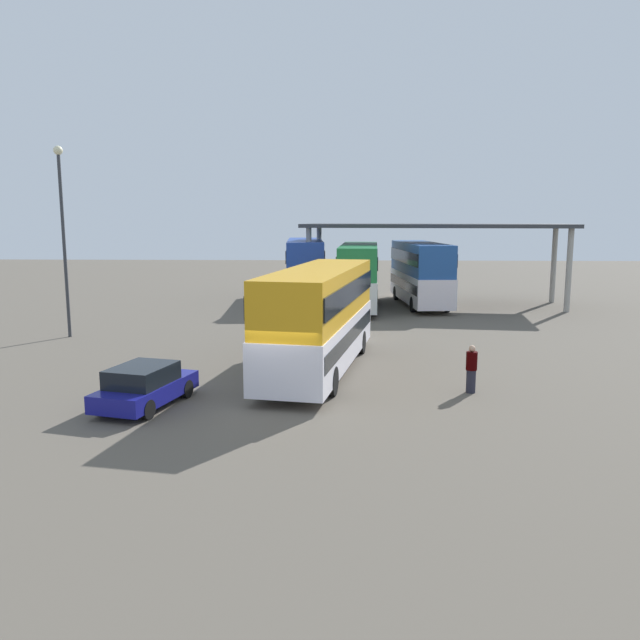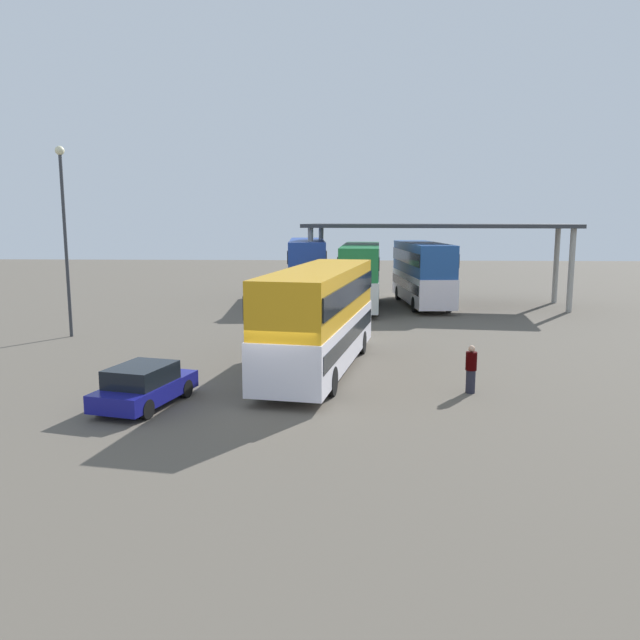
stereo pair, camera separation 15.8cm
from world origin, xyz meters
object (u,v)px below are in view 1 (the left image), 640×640
(double_decker_mid_row, at_px, (359,273))
(double_decker_main, at_px, (320,315))
(lamppost_tall, at_px, (63,222))
(double_decker_far_right, at_px, (420,271))
(parked_hatchback, at_px, (145,386))
(pedestrian_waiting, at_px, (471,369))
(double_decker_near_canopy, at_px, (305,267))

(double_decker_mid_row, bearing_deg, double_decker_main, 176.55)
(double_decker_mid_row, xyz_separation_m, lamppost_tall, (-14.79, -10.96, 3.45))
(double_decker_main, distance_m, lamppost_tall, 14.87)
(lamppost_tall, bearing_deg, double_decker_far_right, 32.80)
(parked_hatchback, relative_size, double_decker_far_right, 0.41)
(double_decker_main, relative_size, double_decker_mid_row, 1.03)
(double_decker_main, height_order, parked_hatchback, double_decker_main)
(parked_hatchback, height_order, lamppost_tall, lamppost_tall)
(double_decker_mid_row, relative_size, lamppost_tall, 1.18)
(lamppost_tall, distance_m, pedestrian_waiting, 21.09)
(lamppost_tall, relative_size, pedestrian_waiting, 5.66)
(double_decker_main, height_order, double_decker_near_canopy, double_decker_near_canopy)
(double_decker_far_right, height_order, lamppost_tall, lamppost_tall)
(double_decker_main, relative_size, double_decker_near_canopy, 1.00)
(double_decker_main, xyz_separation_m, pedestrian_waiting, (5.28, -3.01, -1.39))
(lamppost_tall, xyz_separation_m, pedestrian_waiting, (18.14, -9.57, -4.92))
(double_decker_near_canopy, bearing_deg, double_decker_far_right, -111.35)
(double_decker_near_canopy, distance_m, double_decker_far_right, 8.40)
(parked_hatchback, relative_size, pedestrian_waiting, 2.52)
(double_decker_near_canopy, bearing_deg, parked_hatchback, 168.80)
(double_decker_far_right, relative_size, pedestrian_waiting, 6.19)
(double_decker_near_canopy, distance_m, pedestrian_waiting, 25.43)
(parked_hatchback, bearing_deg, double_decker_near_canopy, 6.78)
(double_decker_far_right, xyz_separation_m, lamppost_tall, (-18.98, -12.23, 3.40))
(double_decker_near_canopy, distance_m, double_decker_mid_row, 5.40)
(double_decker_mid_row, bearing_deg, lamppost_tall, 129.35)
(double_decker_main, height_order, lamppost_tall, lamppost_tall)
(double_decker_main, xyz_separation_m, parked_hatchback, (-5.35, -5.02, -1.54))
(double_decker_main, bearing_deg, parked_hatchback, 142.96)
(double_decker_far_right, distance_m, lamppost_tall, 22.84)
(double_decker_main, height_order, double_decker_mid_row, double_decker_mid_row)
(double_decker_main, distance_m, pedestrian_waiting, 6.23)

